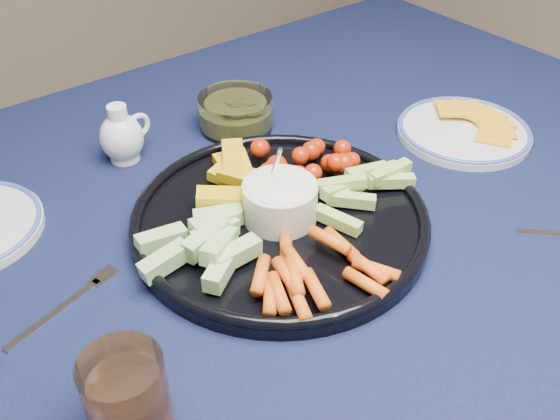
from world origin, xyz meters
TOP-DOWN VIEW (x-y plane):
  - dining_table at (0.00, 0.00)m, footprint 1.67×1.07m
  - crudite_platter at (0.05, -0.03)m, footprint 0.40×0.40m
  - creamer_pitcher at (-0.03, 0.25)m, footprint 0.09×0.07m
  - pickle_bowl at (0.16, 0.22)m, footprint 0.12×0.12m
  - cheese_plate at (0.44, -0.03)m, footprint 0.22×0.22m
  - juice_tumbler at (-0.25, -0.18)m, footprint 0.08×0.08m
  - fork_left at (-0.22, 0.01)m, footprint 0.16×0.06m

SIDE VIEW (x-z plane):
  - dining_table at x=0.00m, z-range 0.29..1.03m
  - fork_left at x=-0.22m, z-range 0.75..0.75m
  - cheese_plate at x=0.44m, z-range 0.74..0.77m
  - crudite_platter at x=0.05m, z-range 0.71..0.83m
  - pickle_bowl at x=0.16m, z-range 0.74..0.80m
  - creamer_pitcher at x=-0.03m, z-range 0.74..0.83m
  - juice_tumbler at x=-0.25m, z-range 0.74..0.83m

